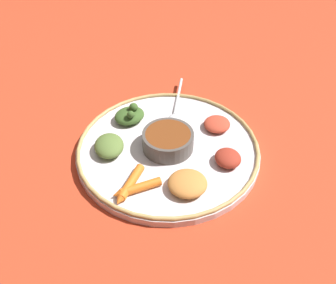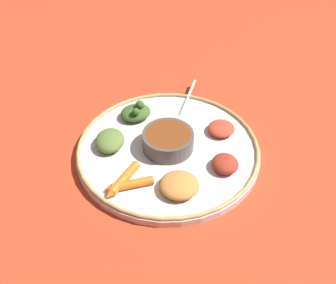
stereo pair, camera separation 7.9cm
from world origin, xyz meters
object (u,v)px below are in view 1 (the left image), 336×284
spoon (176,107)px  carrot_outer (138,188)px  center_bowl (168,140)px  carrot_near_spoon (130,184)px  greens_pile (130,115)px

spoon → carrot_outer: size_ratio=2.07×
center_bowl → carrot_near_spoon: center_bowl is taller
center_bowl → carrot_outer: 0.13m
spoon → carrot_near_spoon: (0.05, -0.25, 0.00)m
carrot_near_spoon → greens_pile: bearing=124.4°
center_bowl → spoon: center_bowl is taller
greens_pile → carrot_outer: bearing=-51.7°
carrot_outer → center_bowl: bearing=95.1°
center_bowl → greens_pile: greens_pile is taller
center_bowl → greens_pile: size_ratio=1.21×
carrot_outer → greens_pile: bearing=128.3°
carrot_near_spoon → carrot_outer: same height
center_bowl → spoon: size_ratio=0.61×
spoon → carrot_outer: carrot_outer is taller
carrot_near_spoon → carrot_outer: 0.02m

